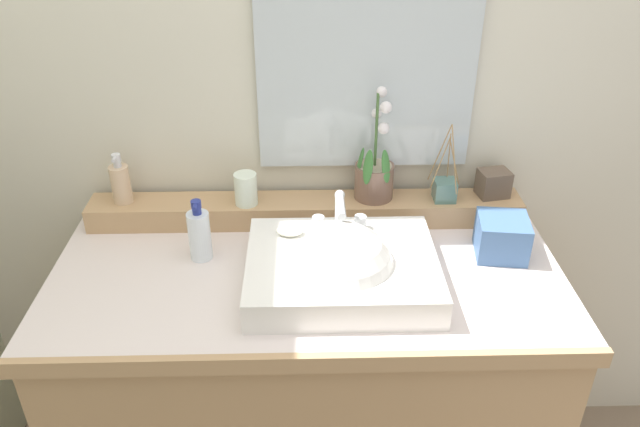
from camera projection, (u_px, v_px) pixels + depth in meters
The scene contains 13 objects.
wall_back at pixel (304, 57), 1.76m from camera, with size 2.89×0.20×2.65m, color beige.
vanity_cabinet at pixel (308, 393), 1.84m from camera, with size 1.32×0.65×0.90m.
back_ledge at pixel (306, 210), 1.81m from camera, with size 1.25×0.12×0.07m, color tan.
sink_basin at pixel (342, 272), 1.54m from camera, with size 0.47×0.38×0.29m.
soap_bar at pixel (290, 231), 1.61m from camera, with size 0.07×0.04×0.02m, color silver.
potted_plant at pixel (374, 174), 1.77m from camera, with size 0.11×0.12×0.33m.
soap_dispenser at pixel (120, 183), 1.76m from camera, with size 0.05×0.06×0.15m.
tumbler_cup at pixel (246, 189), 1.75m from camera, with size 0.06×0.06×0.09m, color white.
reed_diffuser at pixel (444, 189), 1.78m from camera, with size 0.09×0.09×0.23m.
trinket_box at pixel (493, 183), 1.80m from camera, with size 0.08×0.07×0.08m, color brown.
lotion_bottle at pixel (199, 234), 1.63m from camera, with size 0.06×0.06×0.17m.
tissue_box at pixel (501, 237), 1.65m from camera, with size 0.13×0.13×0.11m, color #45699B.
mirror at pixel (366, 68), 1.67m from camera, with size 0.59×0.02×0.57m, color silver.
Camera 1 is at (0.00, -1.32, 1.84)m, focal length 35.04 mm.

